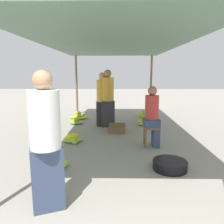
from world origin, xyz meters
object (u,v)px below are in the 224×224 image
vendor_foreground (46,140)px  basin_black (170,165)px  vendor_seated (153,115)px  banana_pile_right_0 (144,114)px  banana_pile_left_2 (55,165)px  banana_pile_right_2 (144,122)px  crate_near (117,128)px  stool (151,131)px  shopper_walking_far (108,98)px  banana_pile_left_3 (79,116)px  banana_pile_right_1 (147,117)px  shopper_walking_mid (102,99)px  banana_pile_left_0 (72,139)px  banana_pile_left_1 (76,121)px

vendor_foreground → basin_black: vendor_foreground is taller
vendor_seated → banana_pile_right_0: bearing=85.6°
basin_black → banana_pile_left_2: 1.98m
banana_pile_right_2 → crate_near: bearing=-136.2°
vendor_foreground → vendor_seated: bearing=55.0°
banana_pile_right_0 → crate_near: (-1.03, -2.09, -0.00)m
stool → crate_near: (-0.76, 1.19, -0.26)m
stool → basin_black: stool is taller
vendor_seated → banana_pile_left_2: size_ratio=2.84×
vendor_seated → shopper_walking_far: 2.11m
vendor_foreground → banana_pile_right_2: 4.73m
banana_pile_left_3 → banana_pile_right_0: size_ratio=1.32×
banana_pile_right_1 → shopper_walking_mid: (-1.49, -0.77, 0.74)m
basin_black → crate_near: size_ratio=1.26×
banana_pile_right_1 → banana_pile_right_2: (-0.18, -0.66, -0.01)m
banana_pile_left_0 → banana_pile_left_1: bearing=97.8°
banana_pile_left_2 → banana_pile_right_1: banana_pile_right_1 is taller
shopper_walking_far → shopper_walking_mid: bearing=151.8°
crate_near → shopper_walking_mid: 1.13m
vendor_foreground → banana_pile_right_1: (1.89, 5.00, -0.76)m
basin_black → banana_pile_left_3: banana_pile_left_3 is taller
banana_pile_left_3 → shopper_walking_far: size_ratio=0.36×
banana_pile_left_1 → banana_pile_right_1: banana_pile_right_1 is taller
banana_pile_left_0 → shopper_walking_far: size_ratio=0.37×
vendor_seated → banana_pile_left_0: 1.99m
basin_black → banana_pile_right_0: banana_pile_right_0 is taller
banana_pile_left_2 → stool: bearing=33.4°
shopper_walking_mid → crate_near: bearing=-58.0°
vendor_foreground → crate_near: vendor_foreground is taller
banana_pile_left_1 → banana_pile_left_3: size_ratio=0.65×
stool → banana_pile_right_2: bearing=87.0°
vendor_foreground → banana_pile_left_0: 2.75m
banana_pile_left_3 → banana_pile_left_1: bearing=-89.3°
banana_pile_left_0 → banana_pile_left_2: banana_pile_left_0 is taller
stool → banana_pile_left_1: stool is taller
basin_black → banana_pile_left_0: 2.48m
vendor_foreground → shopper_walking_mid: (0.40, 4.23, -0.02)m
banana_pile_left_2 → shopper_walking_far: 3.24m
banana_pile_left_0 → banana_pile_right_2: 2.59m
basin_black → banana_pile_left_1: size_ratio=1.44×
banana_pile_left_3 → shopper_walking_mid: shopper_walking_mid is taller
banana_pile_left_0 → banana_pile_left_1: banana_pile_left_1 is taller
vendor_seated → basin_black: (0.12, -1.19, -0.63)m
banana_pile_left_3 → banana_pile_right_0: 2.40m
banana_pile_left_3 → vendor_foreground: bearing=-84.6°
shopper_walking_mid → banana_pile_left_0: bearing=-111.6°
vendor_foreground → crate_near: size_ratio=3.60×
banana_pile_left_2 → banana_pile_left_0: bearing=90.1°
stool → banana_pile_left_0: (-1.84, 0.30, -0.29)m
stool → crate_near: stool is taller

